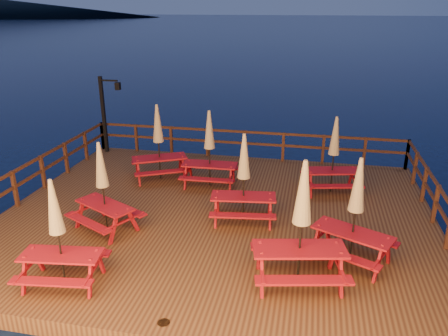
# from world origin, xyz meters

# --- Properties ---
(ground) EXTENTS (500.00, 500.00, 0.00)m
(ground) POSITION_xyz_m (0.00, 0.00, 0.00)
(ground) COLOR black
(ground) RESTS_ON ground
(deck) EXTENTS (12.00, 10.00, 0.40)m
(deck) POSITION_xyz_m (0.00, 0.00, 0.20)
(deck) COLOR #442515
(deck) RESTS_ON ground
(deck_piles) EXTENTS (11.44, 9.44, 1.40)m
(deck_piles) POSITION_xyz_m (0.00, 0.00, -0.30)
(deck_piles) COLOR #3A1E12
(deck_piles) RESTS_ON ground
(railing) EXTENTS (11.80, 9.75, 1.10)m
(railing) POSITION_xyz_m (0.00, 1.78, 1.16)
(railing) COLOR #3A1E12
(railing) RESTS_ON deck
(lamp_post) EXTENTS (0.85, 0.18, 3.00)m
(lamp_post) POSITION_xyz_m (-5.39, 4.55, 2.20)
(lamp_post) COLOR black
(lamp_post) RESTS_ON deck
(picnic_table_0) EXTENTS (1.97, 1.74, 2.43)m
(picnic_table_0) POSITION_xyz_m (3.17, 2.24, 1.67)
(picnic_table_0) COLOR maroon
(picnic_table_0) RESTS_ON deck
(picnic_table_1) EXTENTS (2.12, 1.98, 2.40)m
(picnic_table_1) POSITION_xyz_m (-2.65, -1.46, 1.64)
(picnic_table_1) COLOR maroon
(picnic_table_1) RESTS_ON deck
(picnic_table_2) EXTENTS (2.22, 1.95, 2.76)m
(picnic_table_2) POSITION_xyz_m (2.38, -2.80, 1.84)
(picnic_table_2) COLOR maroon
(picnic_table_2) RESTS_ON deck
(picnic_table_3) EXTENTS (1.90, 1.64, 2.47)m
(picnic_table_3) POSITION_xyz_m (0.79, -0.26, 1.69)
(picnic_table_3) COLOR maroon
(picnic_table_3) RESTS_ON deck
(picnic_table_4) EXTENTS (1.83, 1.57, 2.38)m
(picnic_table_4) POSITION_xyz_m (-2.46, -3.85, 1.64)
(picnic_table_4) COLOR maroon
(picnic_table_4) RESTS_ON deck
(picnic_table_5) EXTENTS (1.80, 1.50, 2.50)m
(picnic_table_5) POSITION_xyz_m (-0.68, 1.97, 1.70)
(picnic_table_5) COLOR maroon
(picnic_table_5) RESTS_ON deck
(picnic_table_6) EXTENTS (2.26, 2.12, 2.55)m
(picnic_table_6) POSITION_xyz_m (-2.47, 2.22, 1.72)
(picnic_table_6) COLOR maroon
(picnic_table_6) RESTS_ON deck
(picnic_table_7) EXTENTS (2.22, 2.08, 2.52)m
(picnic_table_7) POSITION_xyz_m (3.53, -1.74, 1.71)
(picnic_table_7) COLOR maroon
(picnic_table_7) RESTS_ON deck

